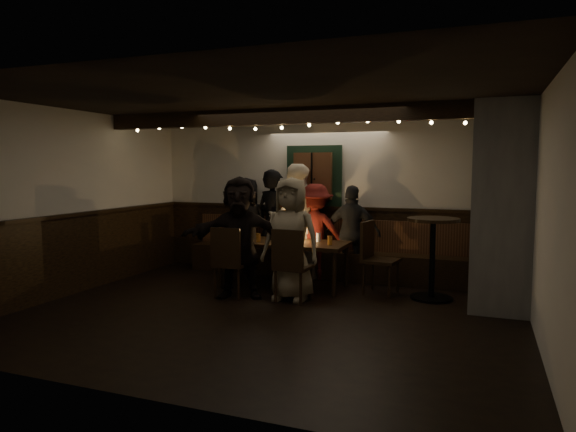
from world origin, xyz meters
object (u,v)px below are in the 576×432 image
at_px(high_top, 433,248).
at_px(person_f, 239,237).
at_px(chair_near_left, 229,258).
at_px(person_c, 295,221).
at_px(person_d, 315,232).
at_px(chair_near_right, 291,261).
at_px(dining_table, 283,245).
at_px(person_e, 352,234).
at_px(chair_end, 375,253).
at_px(person_a, 246,225).
at_px(person_g, 291,239).
at_px(person_b, 273,223).

xyz_separation_m(high_top, person_f, (-2.49, -0.83, 0.13)).
distance_m(chair_near_left, high_top, 2.77).
relative_size(chair_near_left, person_f, 0.59).
height_order(chair_near_left, person_c, person_c).
height_order(person_c, person_d, person_c).
bearing_deg(chair_near_right, high_top, 26.51).
distance_m(chair_near_right, high_top, 1.94).
bearing_deg(dining_table, person_e, 39.09).
distance_m(chair_near_right, person_d, 1.53).
bearing_deg(person_e, dining_table, 38.74).
relative_size(chair_end, person_f, 0.62).
relative_size(chair_near_right, person_c, 0.53).
relative_size(chair_near_right, person_e, 0.65).
xyz_separation_m(chair_end, person_f, (-1.69, -0.89, 0.26)).
distance_m(chair_end, high_top, 0.81).
bearing_deg(person_d, person_f, 59.28).
xyz_separation_m(person_c, person_f, (-0.27, -1.49, -0.09)).
height_order(chair_near_right, chair_end, chair_end).
relative_size(chair_end, person_e, 0.68).
xyz_separation_m(chair_near_left, high_top, (2.60, 0.93, 0.15)).
distance_m(chair_end, person_d, 1.24).
bearing_deg(person_f, chair_near_left, -157.23).
xyz_separation_m(high_top, person_a, (-3.13, 0.72, 0.11)).
height_order(person_c, person_e, person_c).
relative_size(chair_near_left, chair_near_right, 0.99).
xyz_separation_m(chair_near_right, person_f, (-0.76, 0.03, 0.28)).
height_order(chair_end, person_f, person_f).
bearing_deg(chair_near_right, dining_table, 117.56).
height_order(person_a, person_g, person_g).
distance_m(dining_table, person_f, 0.89).
bearing_deg(chair_near_right, person_b, 119.99).
bearing_deg(chair_end, dining_table, -176.07).
bearing_deg(person_c, chair_near_left, 61.21).
xyz_separation_m(high_top, person_e, (-1.28, 0.68, 0.05)).
bearing_deg(chair_near_left, high_top, 19.71).
distance_m(chair_near_right, chair_end, 1.31).
xyz_separation_m(chair_end, person_c, (-1.42, 0.60, 0.34)).
distance_m(person_e, person_g, 1.48).
xyz_separation_m(person_f, person_g, (0.71, 0.12, -0.00)).
relative_size(person_e, person_f, 0.91).
relative_size(chair_near_right, chair_end, 0.96).
bearing_deg(person_b, chair_near_right, 139.51).
height_order(person_a, person_e, person_a).
bearing_deg(person_c, chair_end, 141.80).
height_order(dining_table, chair_near_left, chair_near_left).
bearing_deg(person_f, person_e, 32.14).
bearing_deg(high_top, chair_end, 176.05).
relative_size(chair_near_left, person_c, 0.53).
bearing_deg(person_a, high_top, 162.34).
bearing_deg(person_e, chair_end, 126.86).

